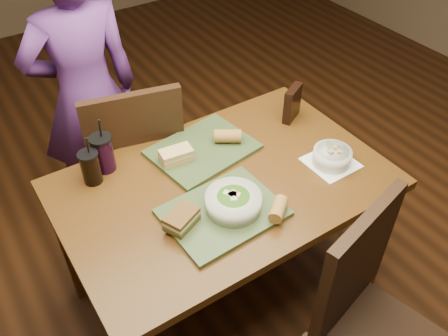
{
  "coord_description": "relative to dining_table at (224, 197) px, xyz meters",
  "views": [
    {
      "loc": [
        -0.76,
        -1.16,
        2.04
      ],
      "look_at": [
        0.0,
        0.0,
        0.82
      ],
      "focal_mm": 38.0,
      "sensor_mm": 36.0,
      "label": 1
    }
  ],
  "objects": [
    {
      "name": "ground",
      "position": [
        0.0,
        0.0,
        -0.66
      ],
      "size": [
        6.0,
        6.0,
        0.0
      ],
      "primitive_type": "plane",
      "color": "#381C0B",
      "rests_on": "ground"
    },
    {
      "name": "dining_table",
      "position": [
        0.0,
        0.0,
        0.0
      ],
      "size": [
        1.3,
        0.85,
        0.75
      ],
      "color": "#4E2E0F",
      "rests_on": "ground"
    },
    {
      "name": "chair_near",
      "position": [
        0.16,
        -0.68,
        -0.12
      ],
      "size": [
        0.51,
        0.52,
        0.98
      ],
      "color": "black",
      "rests_on": "ground"
    },
    {
      "name": "chair_far",
      "position": [
        -0.18,
        0.53,
        -0.11
      ],
      "size": [
        0.52,
        0.52,
        0.99
      ],
      "color": "black",
      "rests_on": "ground"
    },
    {
      "name": "diner",
      "position": [
        -0.24,
        0.88,
        0.1
      ],
      "size": [
        0.57,
        0.39,
        1.53
      ],
      "primitive_type": "imported",
      "rotation": [
        0.0,
        0.0,
        3.11
      ],
      "color": "#5A2A75",
      "rests_on": "ground"
    },
    {
      "name": "tray_near",
      "position": [
        -0.1,
        -0.15,
        0.1
      ],
      "size": [
        0.43,
        0.34,
        0.02
      ],
      "primitive_type": "cube",
      "rotation": [
        0.0,
        0.0,
        0.05
      ],
      "color": "#374825",
      "rests_on": "dining_table"
    },
    {
      "name": "tray_far",
      "position": [
        0.03,
        0.21,
        0.1
      ],
      "size": [
        0.46,
        0.38,
        0.02
      ],
      "primitive_type": "cube",
      "rotation": [
        0.0,
        0.0,
        0.15
      ],
      "color": "#374825",
      "rests_on": "dining_table"
    },
    {
      "name": "salad_bowl",
      "position": [
        -0.06,
        -0.16,
        0.14
      ],
      "size": [
        0.21,
        0.21,
        0.07
      ],
      "color": "silver",
      "rests_on": "tray_near"
    },
    {
      "name": "soup_bowl",
      "position": [
        0.43,
        -0.15,
        0.13
      ],
      "size": [
        0.2,
        0.2,
        0.08
      ],
      "color": "white",
      "rests_on": "dining_table"
    },
    {
      "name": "sandwich_near",
      "position": [
        -0.26,
        -0.12,
        0.14
      ],
      "size": [
        0.14,
        0.12,
        0.06
      ],
      "color": "#593819",
      "rests_on": "tray_near"
    },
    {
      "name": "sandwich_far",
      "position": [
        -0.11,
        0.2,
        0.13
      ],
      "size": [
        0.14,
        0.09,
        0.05
      ],
      "color": "tan",
      "rests_on": "tray_far"
    },
    {
      "name": "baguette_near",
      "position": [
        0.06,
        -0.27,
        0.13
      ],
      "size": [
        0.11,
        0.1,
        0.05
      ],
      "primitive_type": "cylinder",
      "rotation": [
        0.0,
        1.57,
        0.66
      ],
      "color": "#AD7533",
      "rests_on": "tray_near"
    },
    {
      "name": "baguette_far",
      "position": [
        0.14,
        0.19,
        0.14
      ],
      "size": [
        0.13,
        0.11,
        0.06
      ],
      "primitive_type": "cylinder",
      "rotation": [
        0.0,
        1.57,
        -0.58
      ],
      "color": "#AD7533",
      "rests_on": "tray_far"
    },
    {
      "name": "cup_cola",
      "position": [
        -0.44,
        0.29,
        0.16
      ],
      "size": [
        0.08,
        0.08,
        0.22
      ],
      "color": "black",
      "rests_on": "dining_table"
    },
    {
      "name": "cup_berry",
      "position": [
        -0.36,
        0.33,
        0.17
      ],
      "size": [
        0.09,
        0.09,
        0.25
      ],
      "color": "black",
      "rests_on": "dining_table"
    },
    {
      "name": "chip_bag",
      "position": [
        0.5,
        0.19,
        0.17
      ],
      "size": [
        0.13,
        0.09,
        0.16
      ],
      "primitive_type": "cube",
      "rotation": [
        0.0,
        0.0,
        0.49
      ],
      "color": "black",
      "rests_on": "dining_table"
    }
  ]
}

